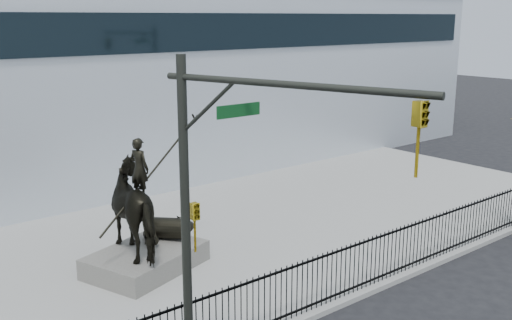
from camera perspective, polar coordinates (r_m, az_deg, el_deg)
ground at (r=17.33m, az=14.47°, el=-13.12°), size 120.00×120.00×0.00m
plaza at (r=21.76m, az=-0.55°, el=-6.86°), size 30.00×12.00×0.15m
building at (r=31.77m, az=-15.51°, el=7.33°), size 44.00×14.00×9.00m
picket_fence at (r=17.65m, az=11.35°, el=-9.24°), size 22.10×0.10×1.50m
statue_plinth at (r=18.70m, az=-10.43°, el=-9.31°), size 3.92×3.25×0.63m
equestrian_statue at (r=18.18m, az=-10.51°, el=-4.48°), size 4.11×3.24×3.65m
traffic_signal_left at (r=10.86m, az=-3.27°, el=-5.94°), size 1.52×4.84×7.00m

